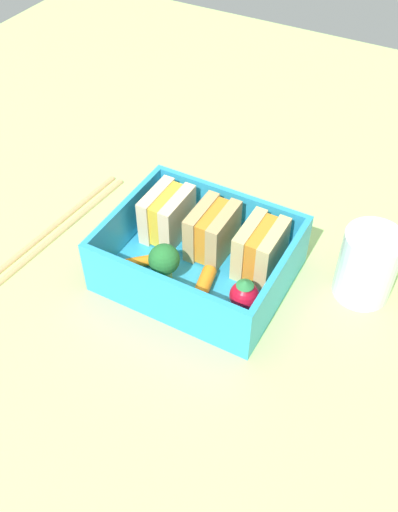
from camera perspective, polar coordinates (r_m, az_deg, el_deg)
ground_plane at (r=58.83cm, az=0.00°, el=-2.54°), size 120.00×120.00×2.00cm
bento_tray at (r=57.65cm, az=0.00°, el=-1.47°), size 17.63×14.21×1.20cm
bento_rim at (r=55.47cm, az=0.00°, el=0.69°), size 17.63×14.21×4.90cm
sandwich_left at (r=59.13cm, az=-3.20°, el=4.17°), size 3.78×5.58×5.17cm
sandwich_center_left at (r=57.17cm, az=1.34°, el=2.51°), size 3.78×5.58×5.17cm
sandwich_center at (r=55.64cm, az=6.16°, el=0.73°), size 3.78×5.58×5.17cm
carrot_stick_left at (r=57.20cm, az=-6.45°, el=-0.67°), size 4.32×4.09×1.09cm
broccoli_floret at (r=54.44cm, az=-3.50°, el=-0.46°), size 3.05×3.05×4.17cm
carrot_stick_far_left at (r=54.26cm, az=0.33°, el=-3.28°), size 2.35×5.23×1.42cm
strawberry_far_left at (r=52.88cm, az=4.55°, el=-3.86°), size 2.78×2.78×3.38cm
chopstick_pair at (r=64.46cm, az=-14.19°, el=2.66°), size 3.48×21.65×0.70cm
drinking_glass at (r=56.21cm, az=16.51°, el=-0.87°), size 5.57×5.57×7.40cm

